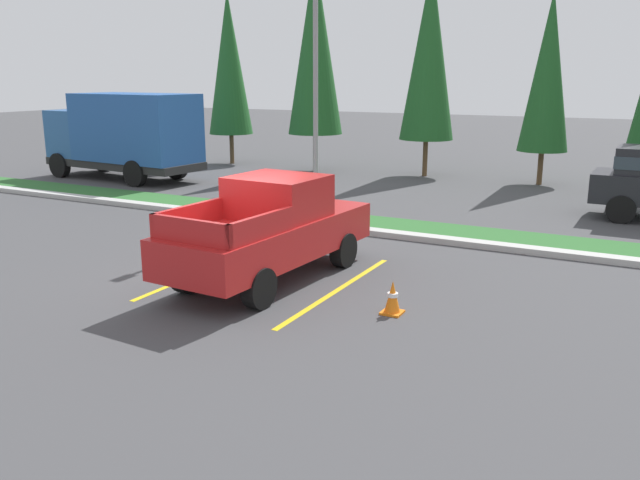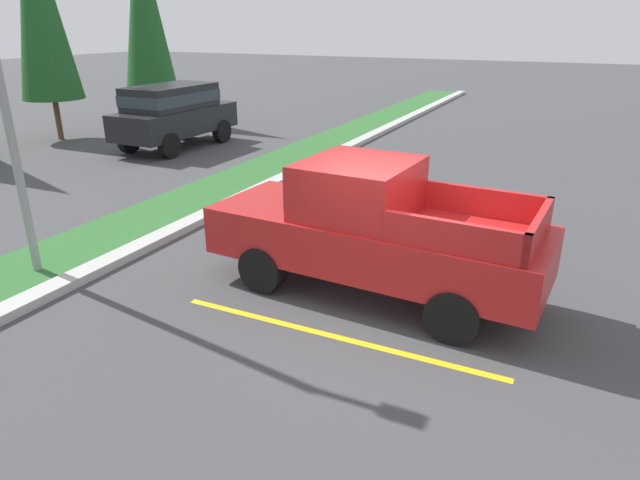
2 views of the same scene
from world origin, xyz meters
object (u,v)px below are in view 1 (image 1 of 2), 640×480
(street_light, at_px, (313,88))
(cypress_tree_right_inner, at_px, (548,72))
(pickup_truck_main, at_px, (271,229))
(cargo_truck_distant, at_px, (125,133))
(traffic_cone, at_px, (393,298))
(cypress_tree_leftmost, at_px, (229,63))
(cypress_tree_center, at_px, (429,52))
(cypress_tree_left_inner, at_px, (315,46))

(street_light, relative_size, cypress_tree_right_inner, 0.90)
(pickup_truck_main, height_order, cargo_truck_distant, cargo_truck_distant)
(traffic_cone, bearing_deg, cypress_tree_leftmost, 132.60)
(cypress_tree_center, distance_m, traffic_cone, 17.35)
(cargo_truck_distant, height_order, street_light, street_light)
(cypress_tree_right_inner, xyz_separation_m, traffic_cone, (0.24, -15.91, -3.91))
(pickup_truck_main, xyz_separation_m, cypress_tree_left_inner, (-6.69, 14.47, 4.26))
(cypress_tree_left_inner, relative_size, traffic_cone, 14.99)
(street_light, height_order, cypress_tree_leftmost, cypress_tree_leftmost)
(cypress_tree_right_inner, height_order, traffic_cone, cypress_tree_right_inner)
(cargo_truck_distant, bearing_deg, pickup_truck_main, -35.50)
(cypress_tree_left_inner, xyz_separation_m, cypress_tree_right_inner, (9.43, 0.64, -1.09))
(street_light, distance_m, cypress_tree_right_inner, 10.88)
(cargo_truck_distant, distance_m, traffic_cone, 18.03)
(cargo_truck_distant, relative_size, cypress_tree_leftmost, 0.89)
(cypress_tree_right_inner, bearing_deg, cypress_tree_leftmost, -178.70)
(cypress_tree_left_inner, distance_m, cypress_tree_center, 4.86)
(cypress_tree_leftmost, xyz_separation_m, cypress_tree_center, (9.46, 0.39, 0.36))
(pickup_truck_main, bearing_deg, cargo_truck_distant, 144.50)
(street_light, bearing_deg, cypress_tree_leftmost, 134.90)
(pickup_truck_main, distance_m, cypress_tree_left_inner, 16.50)
(pickup_truck_main, height_order, cypress_tree_leftmost, cypress_tree_leftmost)
(cargo_truck_distant, relative_size, cypress_tree_left_inner, 0.77)
(cypress_tree_left_inner, height_order, traffic_cone, cypress_tree_left_inner)
(cypress_tree_left_inner, bearing_deg, traffic_cone, -57.66)
(street_light, xyz_separation_m, cypress_tree_leftmost, (-9.50, 9.54, 0.87))
(cypress_tree_leftmost, height_order, cypress_tree_left_inner, cypress_tree_left_inner)
(street_light, distance_m, traffic_cone, 8.48)
(pickup_truck_main, bearing_deg, cypress_tree_right_inner, 79.74)
(pickup_truck_main, relative_size, cypress_tree_leftmost, 0.68)
(traffic_cone, bearing_deg, cypress_tree_right_inner, 90.86)
(cypress_tree_center, bearing_deg, cypress_tree_left_inner, -171.61)
(pickup_truck_main, relative_size, cypress_tree_left_inner, 0.59)
(cypress_tree_left_inner, bearing_deg, pickup_truck_main, -65.17)
(cypress_tree_leftmost, xyz_separation_m, cypress_tree_left_inner, (4.67, -0.32, 0.68))
(pickup_truck_main, height_order, cypress_tree_right_inner, cypress_tree_right_inner)
(cypress_tree_left_inner, bearing_deg, cypress_tree_leftmost, 176.07)
(cypress_tree_center, bearing_deg, traffic_cone, -73.03)
(cypress_tree_center, bearing_deg, cargo_truck_distant, -148.10)
(pickup_truck_main, height_order, cypress_tree_center, cypress_tree_center)
(cypress_tree_leftmost, height_order, cypress_tree_right_inner, cypress_tree_leftmost)
(pickup_truck_main, distance_m, traffic_cone, 3.17)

